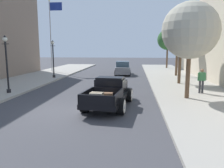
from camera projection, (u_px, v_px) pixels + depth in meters
ground_plane at (71, 111)px, 11.10m from camera, size 140.00×140.00×0.00m
sidewalk_right at (221, 114)px, 10.33m from camera, size 5.50×64.00×0.15m
hotrod_truck_black at (110, 92)px, 12.10m from camera, size 2.54×5.07×1.58m
car_background_grey at (122, 68)px, 26.67m from camera, size 2.08×4.40×1.65m
pedestrian_sidewalk_right at (202, 79)px, 14.68m from camera, size 0.53×0.22×1.65m
street_lamp_near at (6, 60)px, 14.63m from camera, size 0.50×0.32×3.85m
street_lamp_far at (53, 56)px, 22.70m from camera, size 0.50×0.32×3.85m
flagpole at (52, 28)px, 28.43m from camera, size 1.74×0.16×9.16m
street_tree_nearest at (190, 31)px, 12.74m from camera, size 3.32×3.32×5.68m
street_tree_second at (181, 39)px, 18.50m from camera, size 2.80×2.80×5.22m
street_tree_third at (178, 36)px, 24.01m from camera, size 2.25×2.25×5.59m
street_tree_farthest at (168, 40)px, 34.11m from camera, size 3.20×3.20×6.02m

